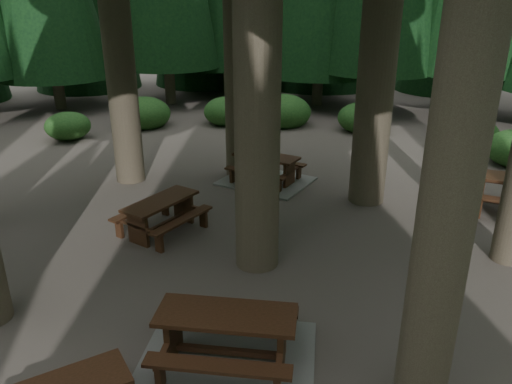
% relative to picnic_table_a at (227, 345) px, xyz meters
% --- Properties ---
extents(ground, '(80.00, 80.00, 0.00)m').
position_rel_picnic_table_a_xyz_m(ground, '(-1.34, 2.67, -0.30)').
color(ground, '#4A423C').
rests_on(ground, ground).
extents(picnic_table_a, '(2.89, 2.55, 0.86)m').
position_rel_picnic_table_a_xyz_m(picnic_table_a, '(0.00, 0.00, 0.00)').
color(picnic_table_a, gray).
rests_on(picnic_table_a, ground).
extents(picnic_table_b, '(1.85, 2.10, 0.78)m').
position_rel_picnic_table_a_xyz_m(picnic_table_b, '(-3.00, 3.47, 0.21)').
color(picnic_table_b, '#311D0E').
rests_on(picnic_table_b, ground).
extents(picnic_table_c, '(2.67, 2.35, 0.80)m').
position_rel_picnic_table_a_xyz_m(picnic_table_c, '(-1.81, 7.27, -0.03)').
color(picnic_table_c, gray).
rests_on(picnic_table_c, ground).
extents(shrub_ring, '(23.86, 24.64, 1.49)m').
position_rel_picnic_table_a_xyz_m(shrub_ring, '(-0.64, 3.42, 0.10)').
color(shrub_ring, '#1D501B').
rests_on(shrub_ring, ground).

